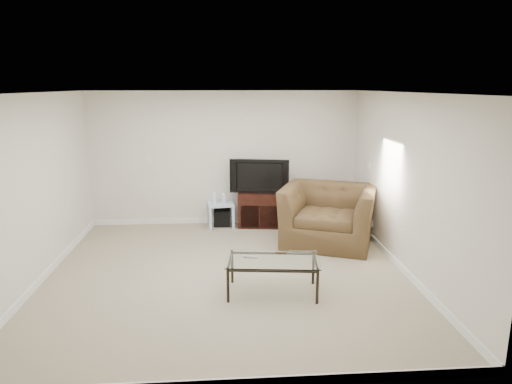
{
  "coord_description": "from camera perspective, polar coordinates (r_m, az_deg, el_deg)",
  "views": [
    {
      "loc": [
        -0.03,
        -6.0,
        2.59
      ],
      "look_at": [
        0.5,
        1.2,
        0.9
      ],
      "focal_mm": 32.0,
      "sensor_mm": 36.0,
      "label": 1
    }
  ],
  "objects": [
    {
      "name": "side_table",
      "position": [
        8.61,
        -4.45,
        -2.8
      ],
      "size": [
        0.52,
        0.52,
        0.45
      ],
      "primitive_type": null,
      "rotation": [
        0.0,
        0.0,
        0.12
      ],
      "color": "#A7C3CD",
      "rests_on": "floor"
    },
    {
      "name": "wall_right",
      "position": [
        6.65,
        18.27,
        0.87
      ],
      "size": [
        0.02,
        5.0,
        2.5
      ],
      "primitive_type": "cube",
      "color": "silver",
      "rests_on": "ground"
    },
    {
      "name": "wall_back",
      "position": [
        8.6,
        -3.97,
        4.19
      ],
      "size": [
        5.0,
        0.02,
        2.5
      ],
      "primitive_type": "cube",
      "color": "silver",
      "rests_on": "ground"
    },
    {
      "name": "floor",
      "position": [
        6.53,
        -3.66,
        -10.21
      ],
      "size": [
        5.0,
        5.0,
        0.0
      ],
      "primitive_type": "plane",
      "color": "tan",
      "rests_on": "ground"
    },
    {
      "name": "ceiling",
      "position": [
        6.0,
        -4.02,
        12.28
      ],
      "size": [
        5.0,
        5.0,
        0.0
      ],
      "primitive_type": "plane",
      "color": "white",
      "rests_on": "ground"
    },
    {
      "name": "tv_stand",
      "position": [
        8.61,
        0.48,
        -2.04
      ],
      "size": [
        0.85,
        0.64,
        0.66
      ],
      "primitive_type": null,
      "rotation": [
        0.0,
        0.0,
        -0.12
      ],
      "color": "black",
      "rests_on": "floor"
    },
    {
      "name": "plate_back",
      "position": [
        8.7,
        -13.25,
        3.97
      ],
      "size": [
        0.12,
        0.02,
        0.12
      ],
      "primitive_type": "cube",
      "color": "white",
      "rests_on": "wall_back"
    },
    {
      "name": "recliner",
      "position": [
        7.65,
        9.06,
        -1.68
      ],
      "size": [
        1.73,
        1.44,
        1.3
      ],
      "primitive_type": "imported",
      "rotation": [
        0.0,
        0.0,
        -0.37
      ],
      "color": "#513C21",
      "rests_on": "floor"
    },
    {
      "name": "dvd_player",
      "position": [
        8.51,
        0.48,
        -0.69
      ],
      "size": [
        0.47,
        0.36,
        0.06
      ],
      "primitive_type": "cube",
      "rotation": [
        0.0,
        0.0,
        -0.12
      ],
      "color": "black",
      "rests_on": "tv_stand"
    },
    {
      "name": "game_case",
      "position": [
        8.52,
        -4.1,
        -0.79
      ],
      "size": [
        0.07,
        0.14,
        0.18
      ],
      "primitive_type": "cube",
      "rotation": [
        0.0,
        0.0,
        0.21
      ],
      "color": "silver",
      "rests_on": "side_table"
    },
    {
      "name": "remote",
      "position": [
        5.85,
        -0.71,
        -8.1
      ],
      "size": [
        0.19,
        0.1,
        0.02
      ],
      "primitive_type": "cube",
      "rotation": [
        0.0,
        0.0,
        -0.26
      ],
      "color": "#B2B2B7",
      "rests_on": "coffee_table"
    },
    {
      "name": "plate_right_switch",
      "position": [
        8.11,
        13.95,
        3.29
      ],
      "size": [
        0.02,
        0.09,
        0.13
      ],
      "primitive_type": "cube",
      "color": "white",
      "rests_on": "wall_right"
    },
    {
      "name": "plate_right_outlet",
      "position": [
        8.05,
        14.23,
        -3.76
      ],
      "size": [
        0.02,
        0.08,
        0.12
      ],
      "primitive_type": "cube",
      "color": "white",
      "rests_on": "wall_right"
    },
    {
      "name": "television",
      "position": [
        8.43,
        0.49,
        2.12
      ],
      "size": [
        1.03,
        0.38,
        0.63
      ],
      "primitive_type": "imported",
      "rotation": [
        0.0,
        0.0,
        -0.18
      ],
      "color": "black",
      "rests_on": "tv_stand"
    },
    {
      "name": "coffee_table",
      "position": [
        5.9,
        2.09,
        -10.44
      ],
      "size": [
        1.23,
        0.78,
        0.46
      ],
      "primitive_type": null,
      "rotation": [
        0.0,
        0.0,
        -0.11
      ],
      "color": "black",
      "rests_on": "floor"
    },
    {
      "name": "game_console",
      "position": [
        8.5,
        -5.23,
        -0.75
      ],
      "size": [
        0.05,
        0.15,
        0.21
      ],
      "primitive_type": "cube",
      "rotation": [
        0.0,
        0.0,
        0.02
      ],
      "color": "white",
      "rests_on": "side_table"
    },
    {
      "name": "wall_left",
      "position": [
        6.62,
        -26.01,
        0.15
      ],
      "size": [
        0.02,
        5.0,
        2.5
      ],
      "primitive_type": "cube",
      "color": "silver",
      "rests_on": "ground"
    },
    {
      "name": "subwoofer",
      "position": [
        8.65,
        -4.28,
        -3.18
      ],
      "size": [
        0.3,
        0.3,
        0.3
      ],
      "primitive_type": "cube",
      "rotation": [
        0.0,
        0.0,
        -0.03
      ],
      "color": "black",
      "rests_on": "floor"
    }
  ]
}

